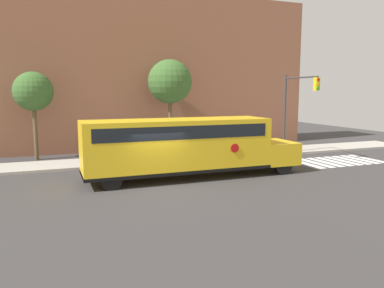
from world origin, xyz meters
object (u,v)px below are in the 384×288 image
at_px(traffic_light, 295,102).
at_px(tree_near_sidewalk, 33,92).
at_px(school_bus, 185,144).
at_px(stop_sign, 267,131).
at_px(tree_far_sidewalk, 170,82).

xyz_separation_m(traffic_light, tree_near_sidewalk, (-16.23, 5.05, 0.70)).
xyz_separation_m(school_bus, stop_sign, (7.81, 4.80, -0.06)).
bearing_deg(tree_far_sidewalk, tree_near_sidewalk, 179.24).
relative_size(traffic_light, tree_far_sidewalk, 0.83).
bearing_deg(stop_sign, tree_far_sidewalk, 150.50).
height_order(stop_sign, traffic_light, traffic_light).
bearing_deg(tree_near_sidewalk, school_bus, -48.83).
bearing_deg(tree_near_sidewalk, traffic_light, -17.28).
bearing_deg(traffic_light, school_bus, -159.99).
xyz_separation_m(stop_sign, traffic_light, (1.15, -1.54, 2.01)).
height_order(school_bus, traffic_light, traffic_light).
distance_m(school_bus, tree_far_sidewalk, 9.04).
distance_m(school_bus, tree_near_sidewalk, 11.36).
height_order(stop_sign, tree_far_sidewalk, tree_far_sidewalk).
bearing_deg(traffic_light, stop_sign, 126.80).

